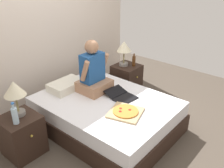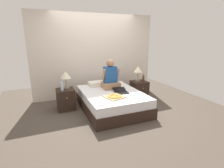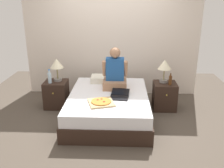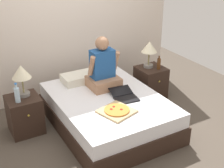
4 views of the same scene
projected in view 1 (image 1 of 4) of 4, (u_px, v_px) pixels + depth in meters
name	position (u px, v px, depth m)	size (l,w,h in m)	color
ground_plane	(106.00, 127.00, 3.72)	(5.81, 5.81, 0.00)	#4C4238
wall_back	(42.00, 30.00, 3.93)	(3.81, 0.12, 2.50)	beige
bed	(106.00, 114.00, 3.62)	(1.44, 1.92, 0.47)	black
nightstand_left	(22.00, 135.00, 3.12)	(0.44, 0.47, 0.53)	black
lamp_on_left_nightstand	(15.00, 91.00, 2.91)	(0.26, 0.26, 0.45)	gray
water_bottle	(15.00, 115.00, 2.84)	(0.07, 0.07, 0.28)	silver
nightstand_right	(126.00, 79.00, 4.60)	(0.44, 0.47, 0.53)	black
lamp_on_right_nightstand	(124.00, 48.00, 4.35)	(0.26, 0.26, 0.45)	gray
beer_bottle	(134.00, 61.00, 4.43)	(0.06, 0.06, 0.23)	#512D14
pillow	(66.00, 85.00, 3.79)	(0.52, 0.34, 0.12)	silver
person_seated	(93.00, 73.00, 3.65)	(0.47, 0.40, 0.78)	#A37556
laptop	(122.00, 96.00, 3.56)	(0.36, 0.45, 0.07)	black
pizza_box	(126.00, 112.00, 3.19)	(0.50, 0.50, 0.04)	tan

